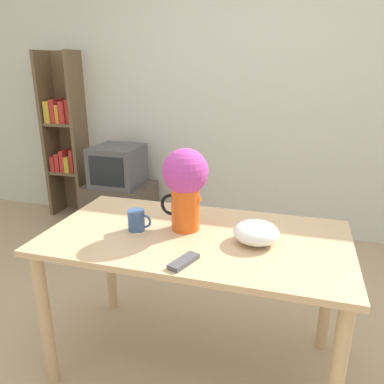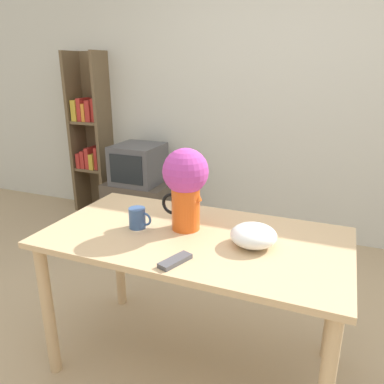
# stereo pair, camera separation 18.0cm
# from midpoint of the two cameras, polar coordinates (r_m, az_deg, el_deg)

# --- Properties ---
(ground_plane) EXTENTS (12.00, 12.00, 0.00)m
(ground_plane) POSITION_cam_midpoint_polar(r_m,az_deg,el_deg) (2.21, 4.28, -25.69)
(ground_plane) COLOR tan
(wall_back) EXTENTS (8.00, 0.05, 2.60)m
(wall_back) POSITION_cam_midpoint_polar(r_m,az_deg,el_deg) (3.49, 15.15, 14.08)
(wall_back) COLOR silver
(wall_back) RESTS_ON ground_plane
(table) EXTENTS (1.45, 0.77, 0.77)m
(table) POSITION_cam_midpoint_polar(r_m,az_deg,el_deg) (1.86, 3.13, -9.58)
(table) COLOR tan
(table) RESTS_ON ground_plane
(flower_vase) EXTENTS (0.24, 0.22, 0.41)m
(flower_vase) POSITION_cam_midpoint_polar(r_m,az_deg,el_deg) (1.79, 1.87, 1.57)
(flower_vase) COLOR #E05619
(flower_vase) RESTS_ON table
(coffee_mug) EXTENTS (0.12, 0.08, 0.10)m
(coffee_mug) POSITION_cam_midpoint_polar(r_m,az_deg,el_deg) (1.88, -5.56, -4.02)
(coffee_mug) COLOR #385689
(coffee_mug) RESTS_ON table
(white_bowl) EXTENTS (0.21, 0.21, 0.10)m
(white_bowl) POSITION_cam_midpoint_polar(r_m,az_deg,el_deg) (1.73, 12.34, -6.54)
(white_bowl) COLOR white
(white_bowl) RESTS_ON table
(remote_control) EXTENTS (0.10, 0.16, 0.02)m
(remote_control) POSITION_cam_midpoint_polar(r_m,az_deg,el_deg) (1.57, 0.76, -10.52)
(remote_control) COLOR #4C4C51
(remote_control) RESTS_ON table
(tv_stand) EXTENTS (0.63, 0.47, 0.46)m
(tv_stand) POSITION_cam_midpoint_polar(r_m,az_deg,el_deg) (3.77, -6.52, -1.88)
(tv_stand) COLOR #4C4238
(tv_stand) RESTS_ON ground_plane
(tv_set) EXTENTS (0.43, 0.45, 0.37)m
(tv_set) POSITION_cam_midpoint_polar(r_m,az_deg,el_deg) (3.64, -6.78, 4.25)
(tv_set) COLOR #4C4C51
(tv_set) RESTS_ON tv_stand
(bookshelf) EXTENTS (0.39, 0.27, 1.69)m
(bookshelf) POSITION_cam_midpoint_polar(r_m,az_deg,el_deg) (4.17, -13.91, 8.45)
(bookshelf) COLOR brown
(bookshelf) RESTS_ON ground_plane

